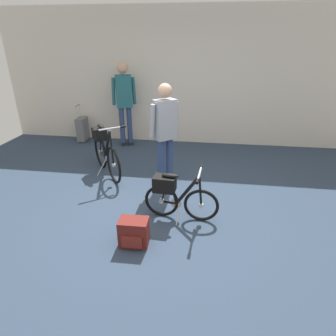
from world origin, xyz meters
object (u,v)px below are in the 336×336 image
(visitor_near_wall, at_px, (165,130))
(visitor_browsing, at_px, (124,99))
(display_bike_left, at_px, (105,150))
(folding_bike_foreground, at_px, (175,194))
(backpack_on_floor, at_px, (134,232))
(rolling_suitcase, at_px, (82,129))

(visitor_near_wall, height_order, visitor_browsing, visitor_browsing)
(display_bike_left, distance_m, visitor_near_wall, 1.22)
(folding_bike_foreground, relative_size, display_bike_left, 0.91)
(display_bike_left, bearing_deg, backpack_on_floor, -62.09)
(rolling_suitcase, bearing_deg, display_bike_left, -55.26)
(folding_bike_foreground, height_order, backpack_on_floor, folding_bike_foreground)
(folding_bike_foreground, bearing_deg, backpack_on_floor, -123.83)
(backpack_on_floor, bearing_deg, folding_bike_foreground, 56.17)
(display_bike_left, height_order, visitor_browsing, visitor_browsing)
(visitor_browsing, height_order, backpack_on_floor, visitor_browsing)
(visitor_near_wall, height_order, backpack_on_floor, visitor_near_wall)
(display_bike_left, relative_size, visitor_browsing, 0.61)
(folding_bike_foreground, distance_m, display_bike_left, 1.83)
(folding_bike_foreground, bearing_deg, visitor_near_wall, 106.11)
(display_bike_left, height_order, rolling_suitcase, display_bike_left)
(folding_bike_foreground, height_order, visitor_browsing, visitor_browsing)
(display_bike_left, bearing_deg, rolling_suitcase, 124.74)
(folding_bike_foreground, distance_m, rolling_suitcase, 3.76)
(display_bike_left, distance_m, rolling_suitcase, 1.97)
(visitor_near_wall, bearing_deg, folding_bike_foreground, -73.89)
(folding_bike_foreground, xyz_separation_m, visitor_near_wall, (-0.28, 0.95, 0.56))
(visitor_near_wall, height_order, rolling_suitcase, visitor_near_wall)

